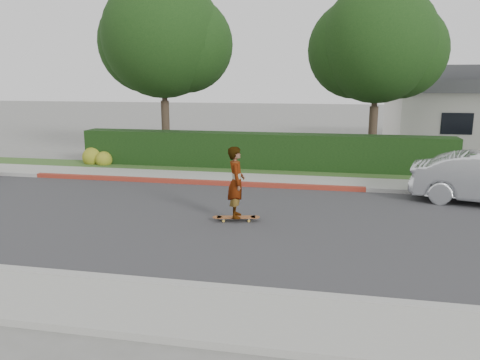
# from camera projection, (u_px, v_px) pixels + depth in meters

# --- Properties ---
(ground) EXTENTS (120.00, 120.00, 0.00)m
(ground) POSITION_uv_depth(u_px,v_px,m) (335.00, 228.00, 11.65)
(ground) COLOR slate
(ground) RESTS_ON ground
(road) EXTENTS (60.00, 8.00, 0.01)m
(road) POSITION_uv_depth(u_px,v_px,m) (335.00, 228.00, 11.65)
(road) COLOR #2D2D30
(road) RESTS_ON ground
(curb_near) EXTENTS (60.00, 0.20, 0.15)m
(curb_near) POSITION_uv_depth(u_px,v_px,m) (334.00, 300.00, 7.71)
(curb_near) COLOR #9E9E99
(curb_near) RESTS_ON ground
(sidewalk_near) EXTENTS (60.00, 1.60, 0.12)m
(sidewalk_near) POSITION_uv_depth(u_px,v_px,m) (334.00, 329.00, 6.85)
(sidewalk_near) COLOR gray
(sidewalk_near) RESTS_ON ground
(curb_far) EXTENTS (60.00, 0.20, 0.15)m
(curb_far) POSITION_uv_depth(u_px,v_px,m) (335.00, 188.00, 15.56)
(curb_far) COLOR #9E9E99
(curb_far) RESTS_ON ground
(curb_red_section) EXTENTS (12.00, 0.21, 0.15)m
(curb_red_section) POSITION_uv_depth(u_px,v_px,m) (191.00, 182.00, 16.52)
(curb_red_section) COLOR maroon
(curb_red_section) RESTS_ON ground
(sidewalk_far) EXTENTS (60.00, 1.60, 0.12)m
(sidewalk_far) POSITION_uv_depth(u_px,v_px,m) (335.00, 183.00, 16.43)
(sidewalk_far) COLOR gray
(sidewalk_far) RESTS_ON ground
(planting_strip) EXTENTS (60.00, 1.60, 0.10)m
(planting_strip) POSITION_uv_depth(u_px,v_px,m) (335.00, 174.00, 17.97)
(planting_strip) COLOR #2D4C1E
(planting_strip) RESTS_ON ground
(hedge) EXTENTS (15.00, 1.00, 1.50)m
(hedge) POSITION_uv_depth(u_px,v_px,m) (260.00, 152.00, 18.97)
(hedge) COLOR black
(hedge) RESTS_ON ground
(flowering_shrub) EXTENTS (1.40, 1.00, 0.90)m
(flowering_shrub) POSITION_uv_depth(u_px,v_px,m) (97.00, 158.00, 19.95)
(flowering_shrub) COLOR #2D4C19
(flowering_shrub) RESTS_ON ground
(tree_left) EXTENTS (5.99, 5.21, 8.00)m
(tree_left) POSITION_uv_depth(u_px,v_px,m) (164.00, 41.00, 20.30)
(tree_left) COLOR #33261C
(tree_left) RESTS_ON ground
(tree_center) EXTENTS (5.66, 4.84, 7.44)m
(tree_center) POSITION_uv_depth(u_px,v_px,m) (377.00, 47.00, 19.13)
(tree_center) COLOR #33261C
(tree_center) RESTS_ON ground
(skateboard) EXTENTS (1.25, 0.49, 0.11)m
(skateboard) POSITION_uv_depth(u_px,v_px,m) (236.00, 217.00, 12.18)
(skateboard) COLOR gold
(skateboard) RESTS_ON ground
(skateboarder) EXTENTS (0.58, 0.75, 1.85)m
(skateboarder) POSITION_uv_depth(u_px,v_px,m) (236.00, 182.00, 11.98)
(skateboarder) COLOR white
(skateboarder) RESTS_ON skateboard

